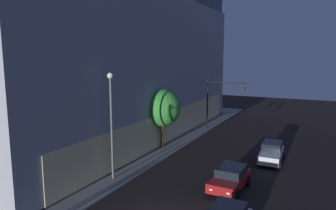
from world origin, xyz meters
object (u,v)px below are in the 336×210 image
object	(u,v)px
modern_building	(64,57)
traffic_light_far_corner	(221,95)
street_lamp_sidewalk	(111,113)
car_white	(271,152)
sidewalk_tree	(162,108)
car_red	(230,178)

from	to	relation	value
modern_building	traffic_light_far_corner	bearing A→B (deg)	-67.18
street_lamp_sidewalk	car_white	world-z (taller)	street_lamp_sidewalk
sidewalk_tree	car_red	distance (m)	11.46
street_lamp_sidewalk	sidewalk_tree	bearing A→B (deg)	3.39
modern_building	sidewalk_tree	bearing A→B (deg)	-99.49
car_red	traffic_light_far_corner	bearing A→B (deg)	19.62
street_lamp_sidewalk	car_white	xyz separation A→B (m)	(9.73, -10.04, -4.28)
street_lamp_sidewalk	sidewalk_tree	size ratio (longest dim) A/B	1.34
traffic_light_far_corner	street_lamp_sidewalk	size ratio (longest dim) A/B	0.80
modern_building	car_red	world-z (taller)	modern_building
car_white	sidewalk_tree	bearing A→B (deg)	94.32
street_lamp_sidewalk	sidewalk_tree	world-z (taller)	street_lamp_sidewalk
street_lamp_sidewalk	car_red	distance (m)	9.70
modern_building	car_red	bearing A→B (deg)	-110.35
modern_building	car_white	xyz separation A→B (m)	(-1.80, -26.13, -8.43)
car_red	car_white	world-z (taller)	car_white
traffic_light_far_corner	car_red	size ratio (longest dim) A/B	1.46
traffic_light_far_corner	sidewalk_tree	distance (m)	10.74
traffic_light_far_corner	car_white	size ratio (longest dim) A/B	1.44
car_red	modern_building	bearing A→B (deg)	69.65
modern_building	street_lamp_sidewalk	xyz separation A→B (m)	(-11.53, -16.09, -4.15)
modern_building	street_lamp_sidewalk	size ratio (longest dim) A/B	4.85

